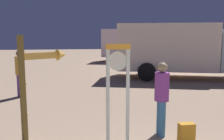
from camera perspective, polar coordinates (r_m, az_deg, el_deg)
name	(u,v)px	position (r m, az deg, el deg)	size (l,w,h in m)	color
standing_clock	(118,86)	(4.58, 1.42, -3.78)	(0.47, 0.11, 2.04)	silver
arrow_sign	(39,72)	(5.36, -16.99, -0.47)	(1.01, 0.72, 2.21)	brown
person_near_clock	(162,95)	(5.35, 11.75, -5.90)	(0.31, 0.31, 1.63)	teal
backpack	(186,134)	(5.26, 17.26, -14.31)	(0.31, 0.22, 0.44)	orange
person_distant	(20,71)	(9.23, -21.06, -0.24)	(0.32, 0.32, 1.70)	#71469C
box_truck_near	(181,48)	(13.07, 16.21, 5.01)	(7.39, 4.37, 2.83)	beige
box_truck_far	(142,44)	(20.95, 7.24, 6.24)	(7.59, 4.56, 2.81)	silver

